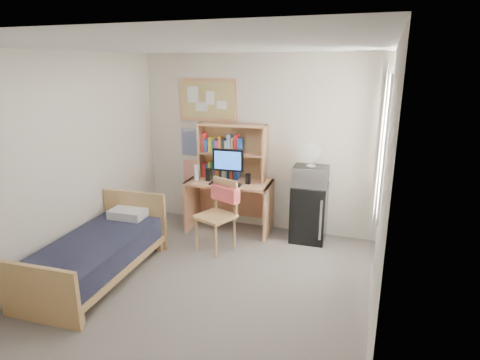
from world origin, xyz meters
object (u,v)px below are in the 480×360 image
(bed, at_px, (96,259))
(microwave, at_px, (311,176))
(speaker_right, at_px, (248,179))
(bulletin_board, at_px, (208,100))
(speaker_left, at_px, (209,175))
(monitor, at_px, (228,166))
(mini_fridge, at_px, (309,213))
(desk_chair, at_px, (215,216))
(desk, at_px, (230,206))
(desk_fan, at_px, (312,156))

(bed, bearing_deg, microwave, 38.03)
(speaker_right, bearing_deg, bed, -128.78)
(bulletin_board, distance_m, speaker_left, 1.13)
(monitor, relative_size, speaker_right, 3.14)
(bulletin_board, relative_size, mini_fridge, 1.15)
(desk_chair, bearing_deg, monitor, 116.50)
(mini_fridge, height_order, microwave, microwave)
(desk, relative_size, microwave, 2.64)
(bulletin_board, relative_size, desk, 0.76)
(bed, bearing_deg, speaker_right, 51.55)
(bulletin_board, bearing_deg, desk, -34.11)
(mini_fridge, distance_m, speaker_left, 1.56)
(speaker_left, xyz_separation_m, speaker_right, (0.60, 0.04, -0.02))
(desk_chair, height_order, speaker_right, desk_chair)
(desk_fan, bearing_deg, speaker_right, -176.63)
(bulletin_board, distance_m, desk_chair, 1.82)
(desk, xyz_separation_m, monitor, (0.00, -0.06, 0.63))
(desk_chair, distance_m, desk_fan, 1.54)
(speaker_right, bearing_deg, microwave, 1.94)
(monitor, relative_size, speaker_left, 2.62)
(desk_chair, distance_m, speaker_right, 0.78)
(mini_fridge, distance_m, bed, 2.89)
(desk, xyz_separation_m, bed, (-0.96, -1.86, -0.15))
(desk, relative_size, speaker_right, 8.04)
(desk_chair, distance_m, monitor, 0.82)
(desk_fan, bearing_deg, desk_chair, -149.29)
(bed, xyz_separation_m, monitor, (0.97, 1.80, 0.78))
(desk_chair, relative_size, mini_fridge, 1.19)
(monitor, bearing_deg, desk_fan, 1.45)
(mini_fridge, height_order, speaker_left, speaker_left)
(speaker_right, bearing_deg, mini_fridge, 3.23)
(monitor, distance_m, speaker_right, 0.34)
(bed, height_order, microwave, microwave)
(bulletin_board, height_order, microwave, bulletin_board)
(speaker_left, distance_m, microwave, 1.49)
(bulletin_board, distance_m, desk, 1.63)
(desk_fan, bearing_deg, bed, -140.87)
(microwave, bearing_deg, desk_fan, 0.00)
(bed, bearing_deg, desk, 59.00)
(speaker_left, height_order, speaker_right, speaker_left)
(desk, bearing_deg, bed, -121.33)
(bed, bearing_deg, desk_chair, 45.30)
(desk_chair, bearing_deg, speaker_left, 141.82)
(bulletin_board, height_order, desk, bulletin_board)
(mini_fridge, bearing_deg, bed, -140.56)
(monitor, bearing_deg, microwave, 1.45)
(mini_fridge, bearing_deg, desk_fan, -90.00)
(bulletin_board, height_order, mini_fridge, bulletin_board)
(speaker_left, xyz_separation_m, microwave, (1.48, 0.13, 0.09))
(desk_fan, bearing_deg, monitor, -177.12)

